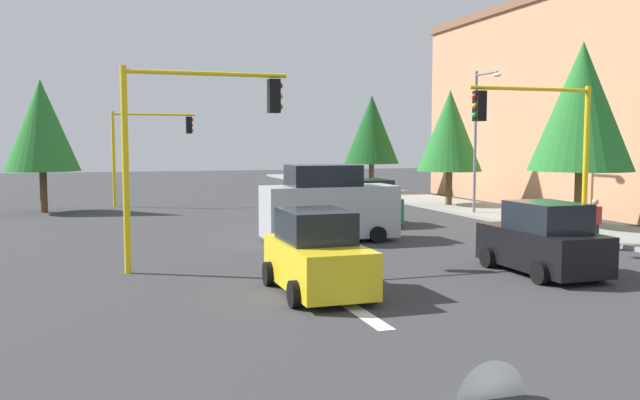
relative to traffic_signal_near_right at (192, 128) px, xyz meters
The scene contains 17 objects.
ground_plane 9.18m from the traffic_signal_near_right, 136.52° to the left, with size 120.00×120.00×0.00m, color #353538.
sidewalk_kerb 19.96m from the traffic_signal_near_right, 124.19° to the left, with size 80.00×4.00×0.15m, color gray.
lane_arrow_near 7.31m from the traffic_signal_near_right, 26.01° to the left, with size 2.40×1.10×1.10m.
apartment_block 27.84m from the traffic_signal_near_right, 119.47° to the left, with size 20.80×9.30×11.52m.
traffic_signal_near_right is the anchor object (origin of this frame).
traffic_signal_near_left 11.35m from the traffic_signal_near_right, 90.00° to the left, with size 0.36×4.59×5.46m.
traffic_signal_far_right 20.00m from the traffic_signal_near_right, behind, with size 0.36×4.59×5.28m.
street_lamp_curbside 17.73m from the traffic_signal_near_right, 122.84° to the left, with size 2.15×0.28×7.00m.
tree_roadside_mid 21.03m from the traffic_signal_near_right, 131.74° to the left, with size 3.53×3.53×6.41m.
tree_roadside_near 16.71m from the traffic_signal_near_right, 103.88° to the left, with size 4.19×4.19×7.65m.
tree_opposite_side 18.77m from the traffic_signal_near_right, 163.56° to the right, with size 3.71×3.71×6.76m.
tree_roadside_far 28.41m from the traffic_signal_near_right, 147.67° to the left, with size 3.72×3.72×6.78m.
delivery_van_silver 7.19m from the traffic_signal_near_right, 126.87° to the left, with size 2.22×4.80×2.77m.
car_black 10.11m from the traffic_signal_near_right, 68.35° to the left, with size 3.93×2.02×1.98m.
car_green 12.37m from the traffic_signal_near_right, 133.90° to the left, with size 3.68×2.06×1.98m.
car_yellow 5.51m from the traffic_signal_near_right, 31.69° to the left, with size 3.86×2.02×1.98m.
pedestrian_crossing 13.59m from the traffic_signal_near_right, 87.88° to the left, with size 0.40×0.24×1.70m.
Camera 1 is at (24.96, -8.09, 3.58)m, focal length 37.82 mm.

